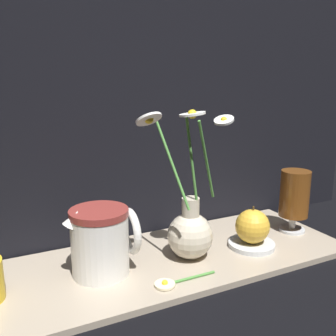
{
  "coord_description": "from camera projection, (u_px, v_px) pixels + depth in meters",
  "views": [
    {
      "loc": [
        -0.28,
        -0.61,
        0.36
      ],
      "look_at": [
        0.02,
        0.0,
        0.2
      ],
      "focal_mm": 40.0,
      "sensor_mm": 36.0,
      "label": 1
    }
  ],
  "objects": [
    {
      "name": "shelf",
      "position": [
        160.0,
        262.0,
        0.74
      ],
      "size": [
        0.78,
        0.27,
        0.01
      ],
      "color": "tan",
      "rests_on": "ground_plane"
    },
    {
      "name": "loose_daisy",
      "position": [
        172.0,
        282.0,
        0.65
      ],
      "size": [
        0.12,
        0.04,
        0.01
      ],
      "color": "#4C8E3D",
      "rests_on": "shelf"
    },
    {
      "name": "ceramic_pitcher",
      "position": [
        102.0,
        239.0,
        0.67
      ],
      "size": [
        0.13,
        0.11,
        0.13
      ],
      "color": "white",
      "rests_on": "shelf"
    },
    {
      "name": "vase_with_flowers",
      "position": [
        190.0,
        229.0,
        0.73
      ],
      "size": [
        0.18,
        0.12,
        0.29
      ],
      "color": "beige",
      "rests_on": "shelf"
    },
    {
      "name": "ground_plane",
      "position": [
        160.0,
        265.0,
        0.74
      ],
      "size": [
        6.0,
        6.0,
        0.0
      ],
      "primitive_type": "plane",
      "color": "black"
    },
    {
      "name": "tea_glass",
      "position": [
        294.0,
        195.0,
        0.86
      ],
      "size": [
        0.07,
        0.07,
        0.14
      ],
      "color": "silver",
      "rests_on": "shelf"
    },
    {
      "name": "orange_fruit",
      "position": [
        252.0,
        226.0,
        0.78
      ],
      "size": [
        0.07,
        0.07,
        0.08
      ],
      "color": "gold",
      "rests_on": "saucer_plate"
    },
    {
      "name": "saucer_plate",
      "position": [
        251.0,
        244.0,
        0.79
      ],
      "size": [
        0.1,
        0.1,
        0.01
      ],
      "color": "silver",
      "rests_on": "shelf"
    }
  ]
}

